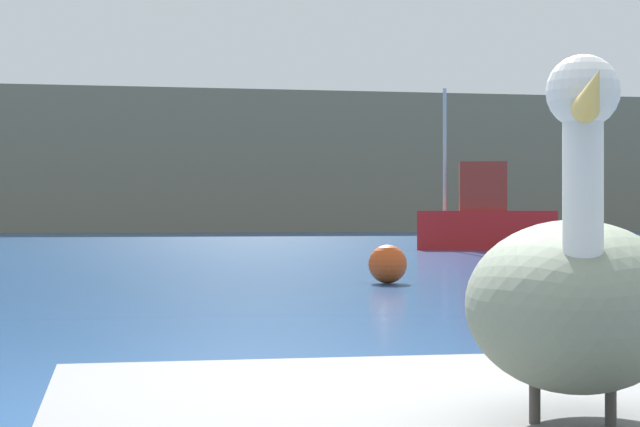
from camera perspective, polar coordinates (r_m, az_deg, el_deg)
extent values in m
cube|color=#7F755B|center=(79.00, -9.79, 2.52)|extent=(140.00, 14.08, 9.46)
ellipsoid|color=gray|center=(2.90, 13.00, -4.60)|extent=(0.89, 1.20, 0.43)
cylinder|color=white|center=(2.51, 13.46, 0.63)|extent=(0.09, 0.09, 0.39)
sphere|color=white|center=(2.52, 13.46, 6.16)|extent=(0.16, 0.16, 0.16)
cone|color=gold|center=(2.25, 13.90, 6.17)|extent=(0.19, 0.39, 0.09)
cylinder|color=#4C4742|center=(2.99, 14.82, -9.62)|extent=(0.03, 0.03, 0.10)
cylinder|color=#4C4742|center=(2.98, 11.06, -9.66)|extent=(0.03, 0.03, 0.10)
cube|color=red|center=(37.04, 8.59, -0.87)|extent=(4.76, 2.56, 1.29)
cube|color=maroon|center=(37.04, 8.43, 1.40)|extent=(1.77, 1.40, 1.63)
cylinder|color=#B2B2B2|center=(37.05, 6.47, 3.30)|extent=(0.12, 0.12, 4.09)
sphere|color=#E54C19|center=(18.62, 3.52, -2.63)|extent=(0.65, 0.65, 0.65)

